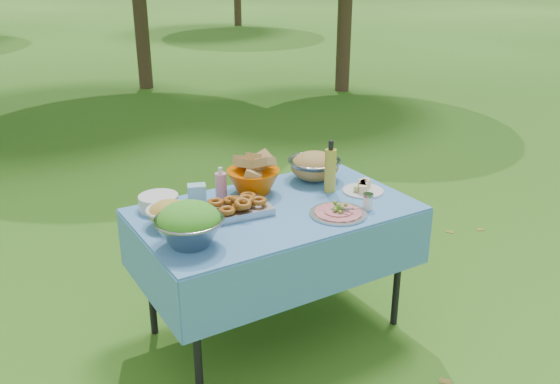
# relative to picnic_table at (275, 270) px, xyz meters

# --- Properties ---
(ground) EXTENTS (80.00, 80.00, 0.00)m
(ground) POSITION_rel_picnic_table_xyz_m (0.00, 0.00, -0.38)
(ground) COLOR #183C0A
(ground) RESTS_ON ground
(picnic_table) EXTENTS (1.46, 0.86, 0.76)m
(picnic_table) POSITION_rel_picnic_table_xyz_m (0.00, 0.00, 0.00)
(picnic_table) COLOR #7DBFF0
(picnic_table) RESTS_ON ground
(salad_bowl) EXTENTS (0.41, 0.41, 0.21)m
(salad_bowl) POSITION_rel_picnic_table_xyz_m (-0.56, -0.16, 0.49)
(salad_bowl) COLOR gray
(salad_bowl) RESTS_ON picnic_table
(pasta_bowl_white) EXTENTS (0.30, 0.30, 0.13)m
(pasta_bowl_white) POSITION_rel_picnic_table_xyz_m (-0.56, 0.10, 0.44)
(pasta_bowl_white) COLOR silver
(pasta_bowl_white) RESTS_ON picnic_table
(plate_stack) EXTENTS (0.23, 0.23, 0.08)m
(plate_stack) POSITION_rel_picnic_table_xyz_m (-0.54, 0.31, 0.42)
(plate_stack) COLOR silver
(plate_stack) RESTS_ON picnic_table
(wipes_box) EXTENTS (0.12, 0.10, 0.09)m
(wipes_box) POSITION_rel_picnic_table_xyz_m (-0.31, 0.32, 0.43)
(wipes_box) COLOR #8CC4D4
(wipes_box) RESTS_ON picnic_table
(sanitizer_bottle) EXTENTS (0.07, 0.07, 0.18)m
(sanitizer_bottle) POSITION_rel_picnic_table_xyz_m (-0.19, 0.27, 0.47)
(sanitizer_bottle) COLOR #CA7A8C
(sanitizer_bottle) RESTS_ON picnic_table
(bread_bowl) EXTENTS (0.34, 0.34, 0.20)m
(bread_bowl) POSITION_rel_picnic_table_xyz_m (0.02, 0.27, 0.48)
(bread_bowl) COLOR #CD5200
(bread_bowl) RESTS_ON picnic_table
(pasta_bowl_steel) EXTENTS (0.41, 0.41, 0.17)m
(pasta_bowl_steel) POSITION_rel_picnic_table_xyz_m (0.43, 0.26, 0.46)
(pasta_bowl_steel) COLOR gray
(pasta_bowl_steel) RESTS_ON picnic_table
(fried_tray) EXTENTS (0.36, 0.27, 0.08)m
(fried_tray) POSITION_rel_picnic_table_xyz_m (-0.20, 0.05, 0.42)
(fried_tray) COLOR #A7A8AC
(fried_tray) RESTS_ON picnic_table
(charcuterie_platter) EXTENTS (0.31, 0.31, 0.07)m
(charcuterie_platter) POSITION_rel_picnic_table_xyz_m (0.24, -0.24, 0.42)
(charcuterie_platter) COLOR #A6AAAE
(charcuterie_platter) RESTS_ON picnic_table
(oil_bottle) EXTENTS (0.09, 0.09, 0.30)m
(oil_bottle) POSITION_rel_picnic_table_xyz_m (0.39, 0.05, 0.53)
(oil_bottle) COLOR gold
(oil_bottle) RESTS_ON picnic_table
(cheese_plate) EXTENTS (0.31, 0.31, 0.06)m
(cheese_plate) POSITION_rel_picnic_table_xyz_m (0.55, -0.06, 0.41)
(cheese_plate) COLOR silver
(cheese_plate) RESTS_ON picnic_table
(shaker) EXTENTS (0.07, 0.07, 0.09)m
(shaker) POSITION_rel_picnic_table_xyz_m (0.42, -0.26, 0.42)
(shaker) COLOR white
(shaker) RESTS_ON picnic_table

